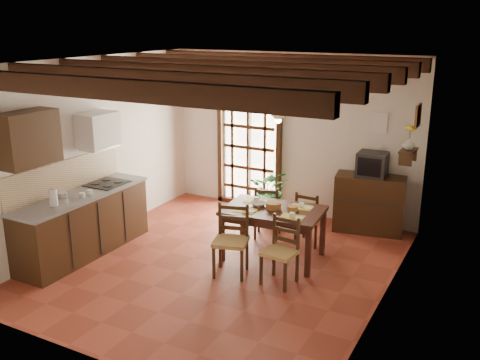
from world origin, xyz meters
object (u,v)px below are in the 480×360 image
Objects in this scene: dining_table at (273,215)px; pendant_lamp at (278,114)px; chair_near_right at (280,263)px; potted_plant at (271,189)px; chair_far_right at (309,227)px; crt_tv at (372,164)px; sideboard at (369,204)px; chair_near_left at (231,253)px; chair_far_left at (267,221)px; kitchen_counter at (83,223)px.

dining_table is 1.43m from pendant_lamp.
dining_table is at bearing 126.36° from chair_near_right.
potted_plant reaches higher than dining_table.
chair_far_right is 1.43m from crt_tv.
chair_near_left is at bearing -126.95° from sideboard.
sideboard reaches higher than chair_near_right.
crt_tv is 2.06m from pendant_lamp.
sideboard is (1.23, 2.41, 0.17)m from chair_near_left.
chair_far_right is 1.83× the size of crt_tv.
dining_table is at bearing -90.00° from pendant_lamp.
chair_near_left reaches higher than chair_far_right.
chair_far_right is 1.17m from sideboard.
chair_near_left is at bearing 71.80° from chair_far_right.
pendant_lamp reaches higher than potted_plant.
chair_far_right is at bearing 66.13° from pendant_lamp.
chair_far_left is 1.01× the size of pendant_lamp.
kitchen_counter is 2.35× the size of chair_near_left.
chair_far_left is (2.11, 1.82, -0.21)m from kitchen_counter.
chair_far_right is at bearing -33.31° from potted_plant.
chair_near_right is 1.04× the size of chair_far_left.
pendant_lamp reaches higher than chair_near_left.
chair_near_left is 0.49× the size of potted_plant.
chair_near_left is 0.87× the size of sideboard.
kitchen_counter is at bearing 174.41° from chair_near_left.
pendant_lamp is (0.28, 0.83, 1.78)m from chair_near_left.
potted_plant is at bearing 110.89° from dining_table.
potted_plant is (-0.25, 0.67, 0.30)m from chair_far_left.
chair_near_left is at bearing 10.61° from kitchen_counter.
sideboard reaches higher than chair_far_right.
chair_far_left is 0.78m from potted_plant.
chair_near_left reaches higher than dining_table.
chair_far_left is (-0.40, 0.67, -0.38)m from dining_table.
sideboard is at bearing 82.35° from chair_near_right.
chair_far_left is (-0.12, 1.40, -0.03)m from chair_near_left.
pendant_lamp is at bearing 54.90° from chair_near_left.
chair_near_right is (0.41, -0.67, -0.37)m from dining_table.
chair_near_right is 0.45× the size of potted_plant.
dining_table is 1.64× the size of chair_near_right.
chair_near_left is at bearing -169.92° from chair_near_right.
chair_far_left is 0.44× the size of potted_plant.
pendant_lamp is at bearing -122.58° from crt_tv.
kitchen_counter is 2.54× the size of chair_near_right.
potted_plant is at bearing 122.88° from chair_near_right.
kitchen_counter is 3.37m from chair_far_right.
dining_table is 1.93m from sideboard.
kitchen_counter is 2.66× the size of pendant_lamp.
chair_near_left is 1.41m from chair_far_left.
kitchen_counter is at bearing 36.87° from chair_far_right.
chair_near_left is 1.14× the size of chair_far_right.
potted_plant reaches higher than crt_tv.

